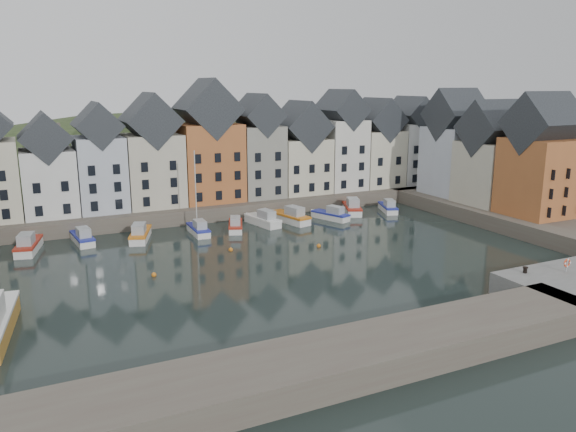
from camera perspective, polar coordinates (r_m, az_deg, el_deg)
ground at (r=59.98m, az=0.39°, el=-5.09°), size 260.00×260.00×0.00m
far_quay at (r=86.79m, az=-8.31°, el=1.22°), size 90.00×16.00×2.00m
right_quay at (r=84.21m, az=22.69°, el=-0.05°), size 14.00×54.00×2.00m
near_wall at (r=37.33m, az=1.41°, el=-15.34°), size 50.00×6.00×2.00m
hillside at (r=116.05m, az=-11.86°, el=-5.56°), size 153.60×70.40×64.00m
far_terrace at (r=84.63m, az=-5.99°, el=6.39°), size 72.37×8.16×17.78m
right_terrace at (r=85.58m, az=20.20°, el=5.76°), size 8.30×24.25×16.36m
mooring_buoys at (r=63.11m, az=-5.01°, el=-4.06°), size 20.50×5.50×0.50m
boat_a at (r=71.30m, az=-24.88°, el=-2.73°), size 3.44×6.95×2.56m
boat_b at (r=72.50m, az=-20.13°, el=-2.11°), size 2.46×6.15×2.30m
boat_c at (r=71.90m, az=-14.78°, el=-1.81°), size 3.97×6.75×2.48m
boat_d at (r=73.09m, az=-9.07°, el=-1.31°), size 1.92×5.76×10.93m
boat_e at (r=74.46m, az=-5.35°, el=-0.98°), size 3.64×5.92×2.18m
boat_f at (r=76.91m, az=-2.52°, el=-0.41°), size 3.26×6.70×2.47m
boat_g at (r=78.36m, az=0.30°, el=-0.10°), size 3.67×7.17×2.63m
boat_h at (r=80.30m, az=4.44°, el=0.11°), size 3.82×6.13×2.25m
boat_i at (r=84.70m, az=6.51°, el=0.83°), size 4.66×7.18×2.65m
boat_j at (r=86.39m, az=10.14°, el=0.86°), size 3.69×5.96×2.19m
mooring_bollard at (r=55.98m, az=22.96°, el=-5.04°), size 0.48×0.48×0.56m
life_ring_post at (r=57.60m, az=26.48°, el=-4.32°), size 0.80×0.17×1.30m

